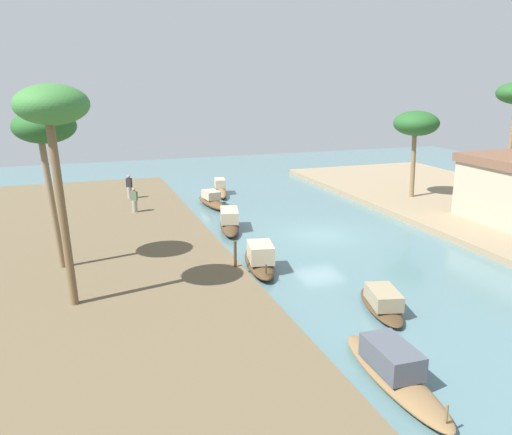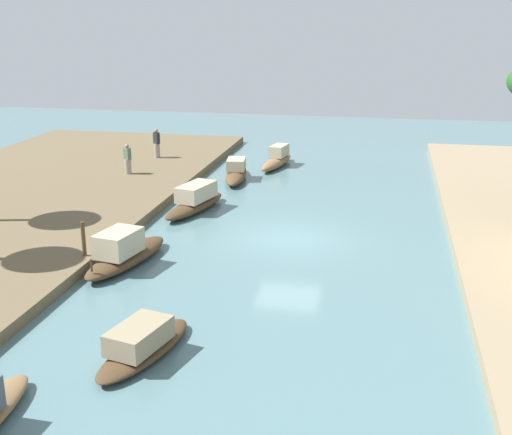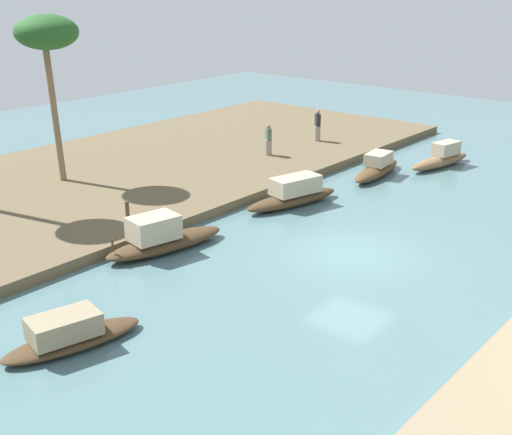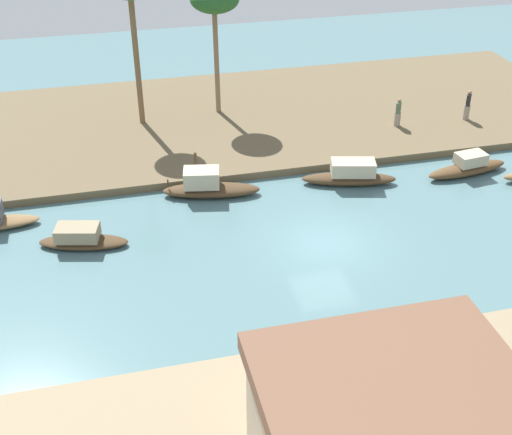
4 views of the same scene
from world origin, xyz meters
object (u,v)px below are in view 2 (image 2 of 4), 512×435
sampan_with_tall_canopy (277,159)px  person_by_mooring (128,161)px  sampan_with_red_awning (236,172)px  person_on_near_bank (157,145)px  sampan_upstream_small (195,201)px  sampan_downstream_large (142,344)px  sampan_midstream (124,253)px  mooring_post (83,239)px

sampan_with_tall_canopy → person_by_mooring: bearing=-45.0°
sampan_with_red_awning → person_on_near_bank: bearing=-124.3°
person_on_near_bank → sampan_upstream_small: bearing=155.2°
sampan_downstream_large → person_by_mooring: bearing=-143.2°
person_on_near_bank → sampan_downstream_large: bearing=144.6°
sampan_with_red_awning → sampan_upstream_small: bearing=-11.6°
sampan_downstream_large → sampan_with_red_awning: bearing=-160.4°
sampan_with_tall_canopy → sampan_midstream: bearing=1.1°
sampan_with_red_awning → sampan_downstream_large: bearing=-1.4°
sampan_with_red_awning → mooring_post: size_ratio=3.65×
sampan_upstream_small → sampan_with_tall_canopy: sampan_upstream_small is taller
mooring_post → sampan_upstream_small: bearing=165.7°
sampan_with_red_awning → person_on_near_bank: person_on_near_bank is taller
sampan_downstream_large → person_on_near_bank: (-21.31, -7.22, 0.77)m
sampan_with_red_awning → sampan_with_tall_canopy: sampan_with_tall_canopy is taller
sampan_upstream_small → person_by_mooring: person_by_mooring is taller
sampan_midstream → sampan_with_red_awning: 12.78m
sampan_with_tall_canopy → person_by_mooring: person_by_mooring is taller
sampan_midstream → sampan_upstream_small: 6.81m
person_on_near_bank → person_by_mooring: person_on_near_bank is taller
sampan_midstream → mooring_post: size_ratio=3.83×
sampan_with_red_awning → mooring_post: 13.30m
sampan_downstream_large → mooring_post: bearing=-129.1°
sampan_midstream → mooring_post: mooring_post is taller
sampan_midstream → person_on_near_bank: 16.06m
sampan_with_tall_canopy → person_by_mooring: size_ratio=2.81×
sampan_midstream → sampan_upstream_small: bearing=-173.5°
sampan_midstream → person_by_mooring: (-11.34, -4.44, 0.59)m
sampan_upstream_small → person_by_mooring: 6.76m
sampan_downstream_large → person_on_near_bank: size_ratio=2.29×
person_by_mooring → mooring_post: (11.69, 3.14, -0.07)m
sampan_with_tall_canopy → person_on_near_bank: size_ratio=2.60×
sampan_downstream_large → sampan_midstream: size_ratio=0.82×
sampan_upstream_small → mooring_post: size_ratio=3.81×
sampan_downstream_large → sampan_with_red_awning: sampan_with_red_awning is taller
sampan_with_red_awning → sampan_with_tall_canopy: bearing=148.2°
sampan_downstream_large → mooring_post: mooring_post is taller
sampan_downstream_large → sampan_upstream_small: (-12.65, -2.37, 0.12)m
person_on_near_bank → mooring_post: 16.09m
sampan_downstream_large → person_by_mooring: 18.71m
sampan_with_tall_canopy → mooring_post: (16.58, -3.86, 0.58)m
sampan_downstream_large → sampan_with_red_awning: (-18.60, -1.91, 0.04)m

